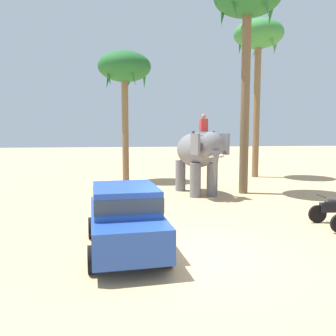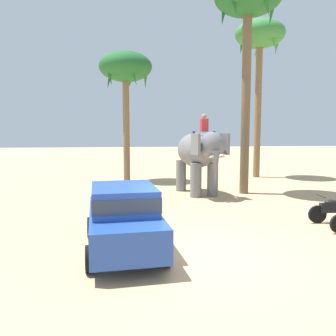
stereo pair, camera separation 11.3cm
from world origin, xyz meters
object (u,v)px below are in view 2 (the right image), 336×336
car_sedan_foreground (124,215)px  elephant_with_mahout (198,154)px  palm_tree_near_hut (126,70)px  palm_tree_left_of_road (248,5)px  motorcycle_far_in_row (335,209)px  palm_tree_behind_elephant (260,40)px

car_sedan_foreground → elephant_with_mahout: bearing=64.9°
palm_tree_near_hut → palm_tree_left_of_road: size_ratio=0.76×
motorcycle_far_in_row → palm_tree_behind_elephant: 14.56m
elephant_with_mahout → palm_tree_near_hut: 7.79m
elephant_with_mahout → car_sedan_foreground: bearing=-115.1°
elephant_with_mahout → palm_tree_behind_elephant: bearing=47.9°
car_sedan_foreground → palm_tree_behind_elephant: 18.08m
palm_tree_near_hut → elephant_with_mahout: bearing=-56.3°
car_sedan_foreground → palm_tree_near_hut: size_ratio=0.54×
car_sedan_foreground → palm_tree_behind_elephant: (8.88, 13.54, 8.03)m
elephant_with_mahout → motorcycle_far_in_row: (3.41, -5.87, -1.53)m
palm_tree_left_of_road → car_sedan_foreground: bearing=-127.7°
elephant_with_mahout → palm_tree_left_of_road: (2.31, -0.05, 7.00)m
car_sedan_foreground → palm_tree_left_of_road: bearing=52.3°
car_sedan_foreground → elephant_with_mahout: 8.60m
palm_tree_near_hut → palm_tree_left_of_road: (5.74, -5.18, 2.25)m
car_sedan_foreground → palm_tree_behind_elephant: palm_tree_behind_elephant is taller
car_sedan_foreground → palm_tree_near_hut: (0.20, 12.86, 5.82)m
car_sedan_foreground → motorcycle_far_in_row: size_ratio=2.35×
elephant_with_mahout → palm_tree_near_hut: size_ratio=0.51×
elephant_with_mahout → motorcycle_far_in_row: size_ratio=2.22×
elephant_with_mahout → palm_tree_left_of_road: 7.37m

